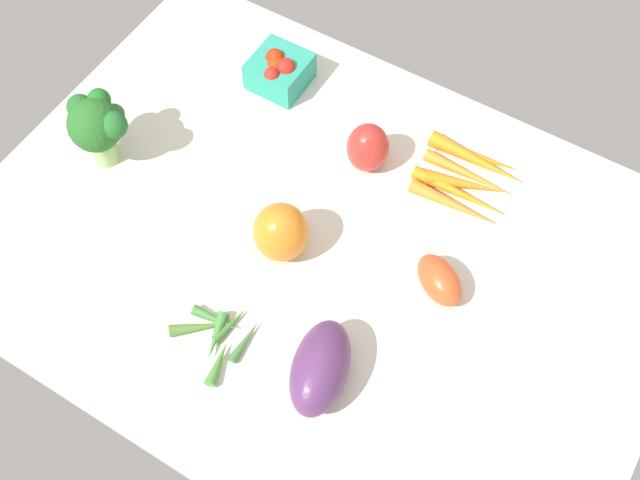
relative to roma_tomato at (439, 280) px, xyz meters
The scene contains 9 objects.
tablecloth 18.85cm from the roma_tomato, behind, with size 104.00×76.00×2.00cm, color silver.
roma_tomato is the anchor object (origin of this frame).
bell_pepper_red 24.47cm from the roma_tomato, 144.56° to the left, with size 6.70×6.70×8.73cm, color red.
bell_pepper_orange 23.86cm from the roma_tomato, 165.11° to the right, with size 8.24×8.24×9.66cm, color orange.
berry_basket 46.36cm from the roma_tomato, 152.41° to the left, with size 9.09×9.09×6.75cm.
broccoli_head 56.80cm from the roma_tomato, behind, with size 10.73×9.19×12.74cm.
eggplant 22.00cm from the roma_tomato, 109.76° to the right, with size 13.87×7.62×7.62cm, color #5A3163.
carrot_bunch 19.84cm from the roma_tomato, 103.36° to the left, with size 16.81×13.59×2.74cm.
okra_pile 32.45cm from the roma_tomato, 134.88° to the right, with size 11.17×12.56×1.82cm.
Camera 1 is at (31.24, -51.47, 105.14)cm, focal length 44.56 mm.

